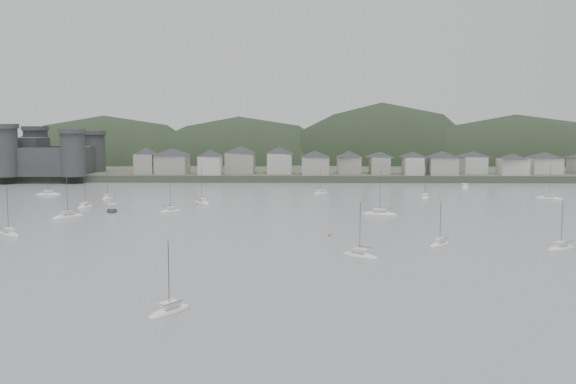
{
  "coord_description": "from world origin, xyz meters",
  "views": [
    {
      "loc": [
        3.31,
        -101.31,
        24.32
      ],
      "look_at": [
        0.0,
        75.0,
        6.0
      ],
      "focal_mm": 40.04,
      "sensor_mm": 36.0,
      "label": 1
    }
  ],
  "objects": [
    {
      "name": "forested_ridge",
      "position": [
        4.83,
        269.4,
        -11.28
      ],
      "size": [
        851.55,
        103.94,
        102.57
      ],
      "color": "black",
      "rests_on": "ground"
    },
    {
      "name": "waterfront_town",
      "position": [
        50.59,
        183.34,
        8.66
      ],
      "size": [
        451.48,
        28.46,
        12.92
      ],
      "color": "#9F9B91",
      "rests_on": "far_shore_land"
    },
    {
      "name": "ground",
      "position": [
        0.0,
        0.0,
        0.0
      ],
      "size": [
        900.0,
        900.0,
        0.0
      ],
      "primitive_type": "plane",
      "color": "slate",
      "rests_on": "ground"
    },
    {
      "name": "sailboat_lead",
      "position": [
        -27.42,
        97.58,
        0.17
      ],
      "size": [
        7.57,
        9.14,
        12.44
      ],
      "rotation": [
        0.0,
        0.0,
        0.61
      ],
      "color": "silver",
      "rests_on": "ground"
    },
    {
      "name": "castle",
      "position": [
        -120.0,
        179.8,
        10.96
      ],
      "size": [
        66.0,
        43.0,
        20.0
      ],
      "color": "#363639",
      "rests_on": "far_shore_land"
    },
    {
      "name": "far_shore_land",
      "position": [
        0.0,
        295.0,
        1.5
      ],
      "size": [
        900.0,
        250.0,
        3.0
      ],
      "primitive_type": "cube",
      "color": "#383D2D",
      "rests_on": "ground"
    },
    {
      "name": "mooring_buoys",
      "position": [
        1.78,
        58.4,
        0.15
      ],
      "size": [
        177.14,
        133.59,
        0.7
      ],
      "color": "#B3753B",
      "rests_on": "ground"
    },
    {
      "name": "motor_launch_far",
      "position": [
        -50.1,
        78.3,
        0.29
      ],
      "size": [
        5.14,
        8.74,
        3.96
      ],
      "rotation": [
        0.0,
        0.0,
        3.42
      ],
      "color": "black",
      "rests_on": "ground"
    },
    {
      "name": "moored_fleet",
      "position": [
        -12.04,
        67.48,
        0.18
      ],
      "size": [
        251.51,
        178.78,
        13.41
      ],
      "color": "silver",
      "rests_on": "ground"
    }
  ]
}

